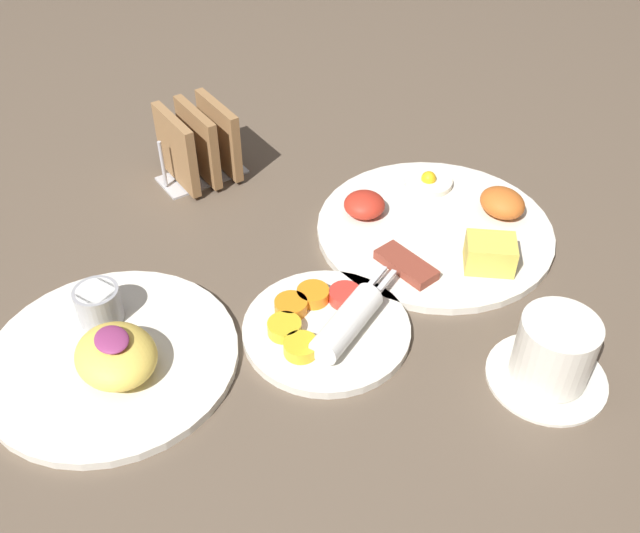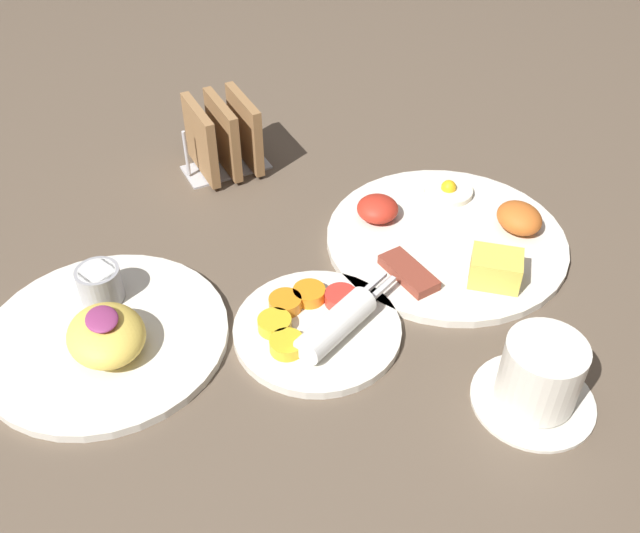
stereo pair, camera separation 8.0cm
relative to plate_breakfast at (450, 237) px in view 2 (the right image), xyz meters
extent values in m
plane|color=brown|center=(-0.08, -0.20, -0.01)|extent=(3.00, 3.00, 0.00)
cylinder|color=silver|center=(0.00, 0.00, -0.01)|extent=(0.29, 0.29, 0.01)
cube|color=#E5C64C|center=(0.09, 0.00, 0.02)|extent=(0.07, 0.07, 0.04)
ellipsoid|color=#C66023|center=(0.02, 0.08, 0.02)|extent=(0.06, 0.05, 0.03)
cylinder|color=#F4EACC|center=(-0.08, 0.05, 0.00)|extent=(0.06, 0.06, 0.01)
sphere|color=yellow|center=(-0.08, 0.05, 0.01)|extent=(0.02, 0.02, 0.02)
ellipsoid|color=red|center=(-0.07, -0.06, 0.01)|extent=(0.05, 0.05, 0.03)
cube|color=brown|center=(0.04, -0.08, 0.01)|extent=(0.08, 0.04, 0.01)
cylinder|color=silver|center=(0.06, -0.21, -0.01)|extent=(0.18, 0.18, 0.01)
cylinder|color=red|center=(0.04, -0.17, 0.01)|extent=(0.04, 0.04, 0.01)
cylinder|color=orange|center=(0.02, -0.20, 0.01)|extent=(0.04, 0.04, 0.01)
cylinder|color=orange|center=(0.02, -0.23, 0.01)|extent=(0.04, 0.04, 0.01)
cylinder|color=gold|center=(0.04, -0.25, 0.01)|extent=(0.04, 0.04, 0.01)
cylinder|color=gold|center=(0.08, -0.26, 0.01)|extent=(0.04, 0.04, 0.01)
cylinder|color=white|center=(0.08, -0.20, 0.02)|extent=(0.07, 0.10, 0.03)
cube|color=silver|center=(0.05, -0.14, 0.02)|extent=(0.03, 0.05, 0.00)
cube|color=silver|center=(0.06, -0.13, 0.02)|extent=(0.03, 0.05, 0.00)
cylinder|color=silver|center=(-0.03, -0.42, -0.01)|extent=(0.26, 0.26, 0.01)
ellipsoid|color=#EAC651|center=(-0.01, -0.42, 0.02)|extent=(0.10, 0.08, 0.04)
ellipsoid|color=#8C3366|center=(-0.01, -0.42, 0.04)|extent=(0.04, 0.03, 0.01)
cylinder|color=#99999E|center=(-0.09, -0.40, 0.02)|extent=(0.05, 0.05, 0.04)
cylinder|color=white|center=(-0.09, -0.40, 0.04)|extent=(0.04, 0.04, 0.01)
cube|color=#B7B7BC|center=(-0.28, -0.18, -0.01)|extent=(0.06, 0.12, 0.01)
cube|color=olive|center=(-0.28, -0.22, 0.04)|extent=(0.10, 0.01, 0.10)
cube|color=olive|center=(-0.28, -0.18, 0.04)|extent=(0.10, 0.01, 0.10)
cube|color=olive|center=(-0.28, -0.15, 0.04)|extent=(0.10, 0.01, 0.10)
cylinder|color=#B7B7BC|center=(-0.28, -0.24, 0.03)|extent=(0.01, 0.01, 0.07)
cylinder|color=#B7B7BC|center=(-0.28, -0.13, 0.03)|extent=(0.01, 0.01, 0.07)
cylinder|color=silver|center=(0.24, -0.07, -0.01)|extent=(0.12, 0.12, 0.01)
cylinder|color=silver|center=(0.24, -0.07, 0.03)|extent=(0.08, 0.08, 0.07)
cylinder|color=#381E0F|center=(0.24, -0.07, 0.06)|extent=(0.06, 0.06, 0.01)
camera|label=1|loc=(0.49, -0.52, 0.54)|focal=40.00mm
camera|label=2|loc=(0.53, -0.45, 0.54)|focal=40.00mm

